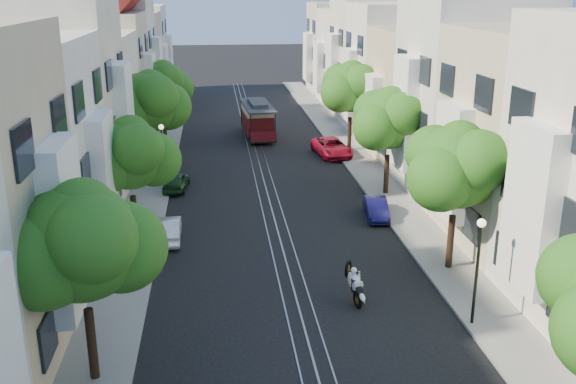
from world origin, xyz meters
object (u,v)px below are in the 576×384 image
object	(u,v)px
tree_e_c	(390,121)
parked_car_w_far	(176,181)
tree_w_c	(150,103)
lamp_west	(162,148)
parked_car_e_far	(332,147)
lamp_east	(478,256)
tree_w_b	(131,156)
sportbike_rider	(354,283)
parked_car_e_mid	(376,208)
cable_car	(258,118)
tree_w_d	(163,85)
tree_w_a	(83,245)
parked_car_w_mid	(168,229)
tree_e_b	(458,168)
tree_e_d	(352,88)

from	to	relation	value
tree_e_c	parked_car_w_far	size ratio (longest dim) A/B	1.95
tree_w_c	lamp_west	world-z (taller)	tree_w_c
parked_car_e_far	tree_e_c	bearing A→B (deg)	-87.96
lamp_east	parked_car_w_far	distance (m)	21.97
tree_w_c	tree_e_c	bearing A→B (deg)	-19.15
tree_w_b	lamp_west	xyz separation A→B (m)	(0.84, 8.02, -1.55)
sportbike_rider	parked_car_e_mid	distance (m)	10.18
sportbike_rider	parked_car_e_mid	world-z (taller)	sportbike_rider
cable_car	tree_w_d	bearing A→B (deg)	-177.83
parked_car_e_far	parked_car_w_far	xyz separation A→B (m)	(-11.20, -7.35, -0.09)
tree_w_c	parked_car_w_far	xyz separation A→B (m)	(1.54, -2.65, -4.50)
cable_car	parked_car_w_far	size ratio (longest dim) A/B	2.21
tree_w_b	tree_w_a	bearing A→B (deg)	-90.00
tree_w_b	tree_w_c	xyz separation A→B (m)	(0.00, 11.00, 0.67)
tree_w_d	parked_car_e_far	size ratio (longest dim) A/B	1.37
tree_w_c	parked_car_w_far	world-z (taller)	tree_w_c
sportbike_rider	lamp_west	bearing A→B (deg)	109.42
lamp_east	parked_car_e_mid	world-z (taller)	lamp_east
lamp_east	parked_car_e_far	distance (m)	25.78
tree_w_d	lamp_east	size ratio (longest dim) A/B	1.57
tree_w_c	tree_w_a	bearing A→B (deg)	-90.00
lamp_west	parked_car_w_mid	xyz separation A→B (m)	(0.70, -8.06, -2.26)
lamp_west	cable_car	distance (m)	16.29
tree_w_a	parked_car_w_mid	distance (m)	12.76
tree_w_c	parked_car_w_far	size ratio (longest dim) A/B	2.13
tree_e_b	parked_car_e_mid	distance (m)	8.34
tree_w_b	tree_w_d	size ratio (longest dim) A/B	0.96
tree_w_a	lamp_west	xyz separation A→B (m)	(0.84, 20.02, -1.89)
tree_e_c	parked_car_w_far	xyz separation A→B (m)	(-12.86, 2.35, -4.03)
tree_e_b	parked_car_w_far	size ratio (longest dim) A/B	2.00
cable_car	parked_car_w_mid	distance (m)	23.64
tree_w_a	parked_car_w_far	distance (m)	20.83
tree_e_b	tree_w_b	world-z (taller)	tree_e_b
tree_w_a	lamp_west	bearing A→B (deg)	87.60
tree_e_c	tree_w_b	world-z (taller)	tree_e_c
lamp_west	lamp_east	bearing A→B (deg)	-55.01
tree_w_d	parked_car_w_mid	bearing A→B (deg)	-86.00
tree_w_a	sportbike_rider	world-z (taller)	tree_w_a
cable_car	sportbike_rider	bearing A→B (deg)	-90.31
tree_w_b	cable_car	distance (m)	24.18
tree_w_d	parked_car_e_mid	world-z (taller)	tree_w_d
tree_w_c	sportbike_rider	bearing A→B (deg)	-63.15
tree_e_d	tree_w_d	world-z (taller)	tree_e_d
tree_e_c	sportbike_rider	xyz separation A→B (m)	(-4.98, -13.60, -3.75)
tree_e_d	lamp_east	xyz separation A→B (m)	(-0.96, -26.98, -2.02)
tree_w_a	parked_car_w_far	xyz separation A→B (m)	(1.54, 20.35, -4.17)
tree_w_a	tree_w_c	xyz separation A→B (m)	(0.00, 23.00, 0.34)
tree_w_c	tree_w_d	distance (m)	11.01
tree_e_c	tree_e_d	distance (m)	11.00
tree_w_b	parked_car_e_far	size ratio (longest dim) A/B	1.32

